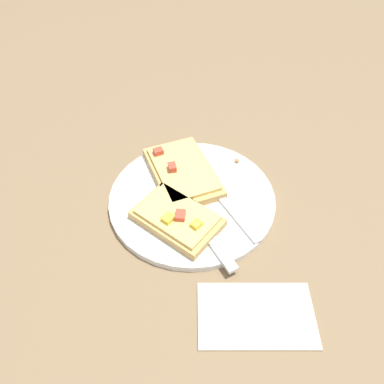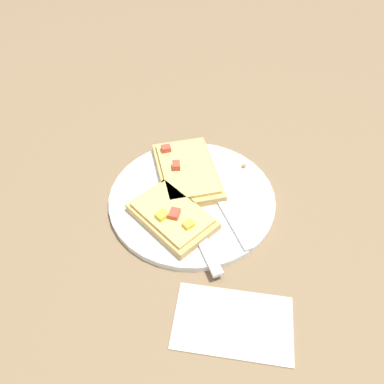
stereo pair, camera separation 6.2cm
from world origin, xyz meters
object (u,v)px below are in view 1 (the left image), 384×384
Objects in this scene: plate at (192,198)px; pizza_slice_main at (183,171)px; fork at (217,193)px; napkin at (256,315)px; knife at (204,229)px; pizza_slice_corner at (177,218)px.

plate is 0.05m from pizza_slice_main.
fork is 0.21m from napkin.
plate is at bearing 65.91° from fork.
plate is at bearing -2.90° from pizza_slice_main.
plate is 1.51× the size of knife.
pizza_slice_corner is at bearing 125.93° from napkin.
pizza_slice_main is 0.28m from napkin.
pizza_slice_main reaches higher than fork.
plate is 0.22m from napkin.
napkin is at bearing 177.70° from knife.
pizza_slice_corner is at bearing 102.16° from fork.
pizza_slice_corner is at bearing -112.95° from plate.
fork is at bearing -100.45° from pizza_slice_corner.
fork is 0.09m from pizza_slice_corner.
knife is at bearing -5.26° from pizza_slice_main.
pizza_slice_main is at bearing 111.90° from napkin.
pizza_slice_corner reaches higher than knife.
fork is at bearing -46.76° from knife.
knife is 1.19× the size of napkin.
pizza_slice_corner is (-0.04, 0.02, 0.01)m from knife.
plate is 0.07m from knife.
plate is 1.47× the size of fork.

